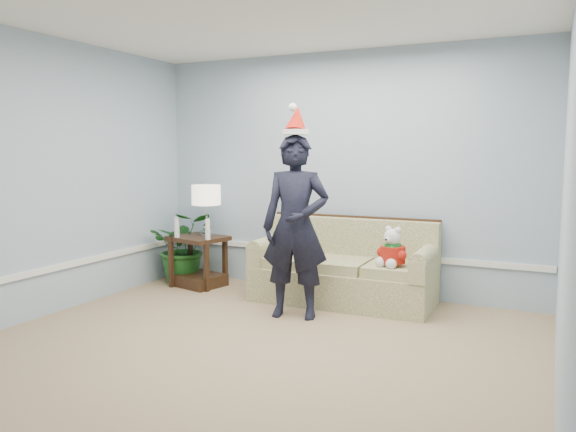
% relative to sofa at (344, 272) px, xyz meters
% --- Properties ---
extents(room_shell, '(4.54, 5.04, 2.74)m').
position_rel_sofa_xyz_m(room_shell, '(-0.20, -2.10, 1.04)').
color(room_shell, '#A18367').
rests_on(room_shell, ground).
extents(wainscot_trim, '(4.49, 4.99, 0.06)m').
position_rel_sofa_xyz_m(wainscot_trim, '(-1.37, -0.92, 0.14)').
color(wainscot_trim, white).
rests_on(wainscot_trim, room_shell).
extents(sofa, '(1.90, 0.83, 0.89)m').
position_rel_sofa_xyz_m(sofa, '(0.00, 0.00, 0.00)').
color(sofa, '#5C6B33').
rests_on(sofa, room_shell).
extents(side_table, '(0.72, 0.65, 0.60)m').
position_rel_sofa_xyz_m(side_table, '(-1.80, -0.10, -0.08)').
color(side_table, '#342212').
rests_on(side_table, room_shell).
extents(table_lamp, '(0.34, 0.34, 0.61)m').
position_rel_sofa_xyz_m(table_lamp, '(-1.71, -0.04, 0.74)').
color(table_lamp, silver).
rests_on(table_lamp, side_table).
extents(candle_pair, '(0.49, 0.06, 0.24)m').
position_rel_sofa_xyz_m(candle_pair, '(-1.76, -0.27, 0.39)').
color(candle_pair, silver).
rests_on(candle_pair, side_table).
extents(houseplant, '(1.02, 0.99, 0.87)m').
position_rel_sofa_xyz_m(houseplant, '(-2.08, 0.01, 0.12)').
color(houseplant, '#1B541C').
rests_on(houseplant, room_shell).
extents(man, '(0.72, 0.55, 1.76)m').
position_rel_sofa_xyz_m(man, '(-0.23, -0.75, 0.56)').
color(man, black).
rests_on(man, room_shell).
extents(santa_hat, '(0.28, 0.31, 0.30)m').
position_rel_sofa_xyz_m(santa_hat, '(-0.23, -0.73, 1.56)').
color(santa_hat, silver).
rests_on(santa_hat, man).
extents(teddy_bear, '(0.32, 0.32, 0.41)m').
position_rel_sofa_xyz_m(teddy_bear, '(0.58, -0.22, 0.30)').
color(teddy_bear, silver).
rests_on(teddy_bear, sofa).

